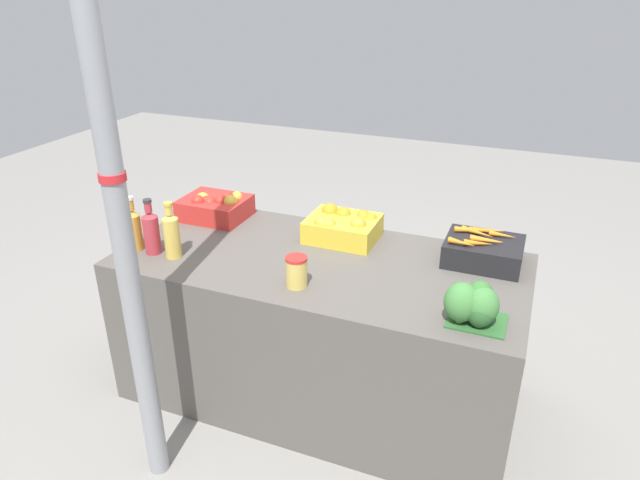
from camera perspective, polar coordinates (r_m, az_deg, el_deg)
ground_plane at (r=3.08m, az=0.00°, el=-14.76°), size 10.00×10.00×0.00m
market_table at (r=2.85m, az=0.00°, el=-8.83°), size 1.89×0.87×0.77m
support_pole at (r=2.09m, az=-19.88°, el=4.91°), size 0.09×0.09×2.62m
apple_crate at (r=3.13m, az=-10.42°, el=3.35°), size 0.34×0.28×0.15m
orange_crate at (r=2.83m, az=2.28°, el=1.38°), size 0.34×0.28×0.15m
carrot_crate at (r=2.71m, az=16.01°, el=-0.97°), size 0.34×0.28×0.14m
broccoli_pile at (r=2.22m, az=15.19°, el=-6.25°), size 0.24×0.19×0.17m
juice_bottle_amber at (r=2.85m, az=-18.13°, el=1.14°), size 0.07×0.07×0.27m
juice_bottle_ruby at (r=2.78m, az=-16.52°, el=0.87°), size 0.08×0.08×0.27m
juice_bottle_golden at (r=2.72m, az=-14.63°, el=0.56°), size 0.07×0.07×0.27m
pickle_jar at (r=2.40m, az=-2.29°, el=-3.18°), size 0.09×0.09×0.14m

